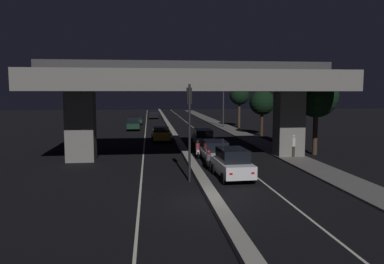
{
  "coord_description": "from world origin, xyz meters",
  "views": [
    {
      "loc": [
        -3.08,
        -17.38,
        5.29
      ],
      "look_at": [
        1.04,
        18.4,
        1.49
      ],
      "focal_mm": 35.0,
      "sensor_mm": 36.0,
      "label": 1
    }
  ],
  "objects": [
    {
      "name": "sidewalk_right",
      "position": [
        8.4,
        28.0,
        0.07
      ],
      "size": [
        2.45,
        126.0,
        0.13
      ],
      "primitive_type": "cube",
      "color": "#5B5956",
      "rests_on": "ground_plane"
    },
    {
      "name": "roadside_tree_kerbside_far",
      "position": [
        10.48,
        37.97,
        4.84
      ],
      "size": [
        2.95,
        2.95,
        6.37
      ],
      "color": "#38281C",
      "rests_on": "ground_plane"
    },
    {
      "name": "car_dark_green_third_oncoming",
      "position": [
        -5.14,
        45.91,
        0.74
      ],
      "size": [
        2.02,
        4.64,
        1.41
      ],
      "rotation": [
        0.0,
        0.0,
        -1.56
      ],
      "color": "black",
      "rests_on": "ground_plane"
    },
    {
      "name": "median_divider",
      "position": [
        0.0,
        35.0,
        0.15
      ],
      "size": [
        0.65,
        126.0,
        0.29
      ],
      "primitive_type": "cube",
      "color": "gray",
      "rests_on": "ground_plane"
    },
    {
      "name": "car_white_lead",
      "position": [
        1.98,
        4.84,
        0.96
      ],
      "size": [
        2.12,
        4.19,
        1.87
      ],
      "rotation": [
        0.0,
        0.0,
        1.61
      ],
      "color": "silver",
      "rests_on": "ground_plane"
    },
    {
      "name": "elevated_overpass",
      "position": [
        0.0,
        12.13,
        5.79
      ],
      "size": [
        23.47,
        9.78,
        7.77
      ],
      "color": "slate",
      "rests_on": "ground_plane"
    },
    {
      "name": "traffic_light_left_of_median",
      "position": [
        -0.73,
        4.43,
        3.91
      ],
      "size": [
        0.3,
        0.49,
        5.78
      ],
      "color": "black",
      "rests_on": "ground_plane"
    },
    {
      "name": "motorcycle_black_filtering_near",
      "position": [
        0.93,
        7.51,
        0.59
      ],
      "size": [
        0.32,
        1.86,
        1.38
      ],
      "rotation": [
        0.0,
        0.0,
        1.57
      ],
      "color": "black",
      "rests_on": "ground_plane"
    },
    {
      "name": "car_black_fourth_oncoming",
      "position": [
        -2.12,
        59.28,
        0.73
      ],
      "size": [
        2.13,
        4.7,
        1.41
      ],
      "rotation": [
        0.0,
        0.0,
        -1.6
      ],
      "color": "black",
      "rests_on": "ground_plane"
    },
    {
      "name": "lane_line_right_inner",
      "position": [
        3.6,
        35.0,
        0.0
      ],
      "size": [
        0.12,
        126.0,
        0.0
      ],
      "primitive_type": "cube",
      "color": "beige",
      "rests_on": "ground_plane"
    },
    {
      "name": "street_lamp",
      "position": [
        7.69,
        37.88,
        4.63
      ],
      "size": [
        2.36,
        0.32,
        7.8
      ],
      "color": "#2D2D30",
      "rests_on": "ground_plane"
    },
    {
      "name": "ground_plane",
      "position": [
        0.0,
        0.0,
        0.0
      ],
      "size": [
        200.0,
        200.0,
        0.0
      ],
      "primitive_type": "plane",
      "color": "black"
    },
    {
      "name": "car_silver_third",
      "position": [
        2.21,
        18.92,
        0.86
      ],
      "size": [
        2.13,
        4.69,
        1.68
      ],
      "rotation": [
        0.0,
        0.0,
        1.54
      ],
      "color": "gray",
      "rests_on": "ground_plane"
    },
    {
      "name": "roadside_tree_kerbside_mid",
      "position": [
        10.58,
        26.84,
        4.06
      ],
      "size": [
        3.06,
        3.06,
        5.63
      ],
      "color": "#2D2116",
      "rests_on": "ground_plane"
    },
    {
      "name": "car_white_second",
      "position": [
        1.93,
        10.51,
        0.84
      ],
      "size": [
        2.12,
        4.31,
        1.62
      ],
      "rotation": [
        0.0,
        0.0,
        1.54
      ],
      "color": "silver",
      "rests_on": "ground_plane"
    },
    {
      "name": "car_dark_green_second_oncoming",
      "position": [
        -5.26,
        35.81,
        1.01
      ],
      "size": [
        1.89,
        4.31,
        1.91
      ],
      "rotation": [
        0.0,
        0.0,
        -1.57
      ],
      "color": "black",
      "rests_on": "ground_plane"
    },
    {
      "name": "lane_line_left_inner",
      "position": [
        -3.6,
        35.0,
        0.0
      ],
      "size": [
        0.12,
        126.0,
        0.0
      ],
      "primitive_type": "cube",
      "color": "beige",
      "rests_on": "ground_plane"
    },
    {
      "name": "roadside_tree_kerbside_near",
      "position": [
        10.98,
        12.88,
        4.97
      ],
      "size": [
        3.64,
        3.64,
        6.83
      ],
      "color": "#38281C",
      "rests_on": "ground_plane"
    },
    {
      "name": "car_taxi_yellow_lead_oncoming",
      "position": [
        -1.8,
        23.18,
        0.8
      ],
      "size": [
        2.06,
        4.65,
        1.57
      ],
      "rotation": [
        0.0,
        0.0,
        -1.55
      ],
      "color": "gold",
      "rests_on": "ground_plane"
    },
    {
      "name": "motorcycle_white_filtering_mid",
      "position": [
        0.83,
        12.52,
        0.61
      ],
      "size": [
        0.34,
        1.94,
        1.43
      ],
      "rotation": [
        0.0,
        0.0,
        1.5
      ],
      "color": "black",
      "rests_on": "ground_plane"
    },
    {
      "name": "pedestrian_on_sidewalk",
      "position": [
        8.44,
        11.28,
        1.05
      ],
      "size": [
        0.3,
        0.3,
        1.79
      ],
      "color": "#2D261E",
      "rests_on": "sidewalk_right"
    }
  ]
}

